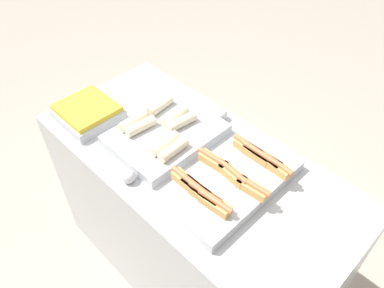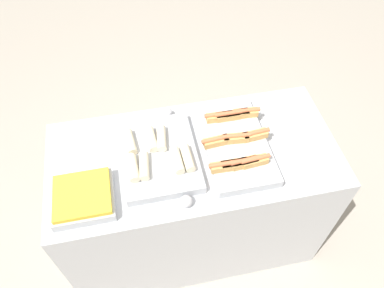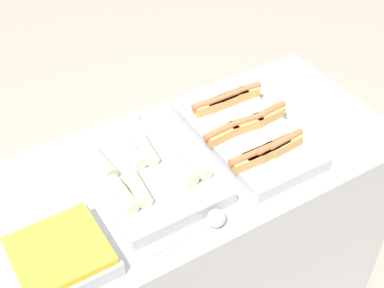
% 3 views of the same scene
% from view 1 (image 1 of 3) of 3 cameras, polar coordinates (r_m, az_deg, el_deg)
% --- Properties ---
extents(ground_plane, '(12.00, 12.00, 0.00)m').
position_cam_1_polar(ground_plane, '(2.37, 0.17, -17.98)').
color(ground_plane, '#ADA393').
extents(counter, '(1.47, 0.70, 0.93)m').
position_cam_1_polar(counter, '(1.97, 0.20, -11.62)').
color(counter, '#B7BABF').
rests_on(counter, ground_plane).
extents(tray_hotdogs, '(0.35, 0.56, 0.10)m').
position_cam_1_polar(tray_hotdogs, '(1.49, 6.08, -5.42)').
color(tray_hotdogs, '#B7BABF').
rests_on(tray_hotdogs, counter).
extents(tray_wraps, '(0.36, 0.48, 0.10)m').
position_cam_1_polar(tray_wraps, '(1.68, -4.10, 1.69)').
color(tray_wraps, '#B7BABF').
rests_on(tray_wraps, counter).
extents(tray_side_front, '(0.27, 0.26, 0.07)m').
position_cam_1_polar(tray_side_front, '(1.85, -15.61, 4.68)').
color(tray_side_front, '#B7BABF').
rests_on(tray_side_front, counter).
extents(serving_spoon_near, '(0.25, 0.06, 0.06)m').
position_cam_1_polar(serving_spoon_near, '(1.53, -9.92, -4.74)').
color(serving_spoon_near, silver).
rests_on(serving_spoon_near, counter).
extents(serving_spoon_far, '(0.25, 0.06, 0.06)m').
position_cam_1_polar(serving_spoon_far, '(1.79, 4.20, 4.57)').
color(serving_spoon_far, silver).
rests_on(serving_spoon_far, counter).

